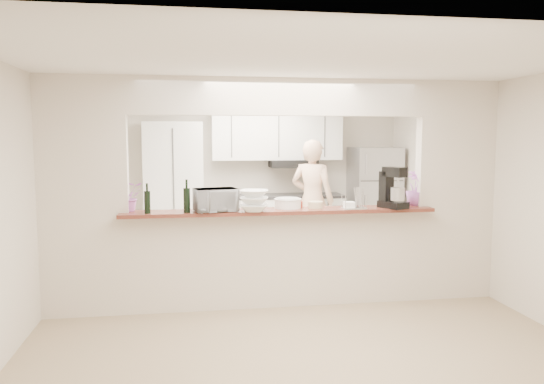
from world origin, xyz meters
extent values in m
plane|color=gray|center=(0.00, 0.00, 0.00)|extent=(6.00, 6.00, 0.00)
cube|color=beige|center=(0.00, 1.55, 0.01)|extent=(5.00, 2.90, 0.01)
cube|color=beige|center=(-2.05, 0.00, 1.25)|extent=(0.90, 0.15, 2.50)
cube|color=beige|center=(2.05, 0.00, 1.25)|extent=(0.90, 0.15, 2.50)
cube|color=beige|center=(0.00, 0.00, 2.30)|extent=(3.20, 0.15, 0.40)
cube|color=beige|center=(0.00, 0.00, 0.53)|extent=(3.20, 0.15, 1.05)
cube|color=brown|center=(0.00, -0.05, 1.07)|extent=(3.40, 0.38, 0.04)
cube|color=silver|center=(-1.20, 2.70, 1.05)|extent=(0.90, 0.60, 2.10)
cube|color=silver|center=(0.45, 2.70, 0.45)|extent=(2.10, 0.60, 0.90)
cube|color=#2A2A2C|center=(0.45, 2.70, 0.92)|extent=(2.10, 0.62, 0.04)
cube|color=silver|center=(0.45, 2.83, 1.88)|extent=(2.10, 0.35, 0.75)
cube|color=black|center=(0.70, 2.72, 1.44)|extent=(0.75, 0.45, 0.12)
cube|color=black|center=(1.20, 2.40, 0.50)|extent=(0.55, 0.02, 0.55)
cube|color=#9D9EA2|center=(2.05, 2.65, 0.85)|extent=(0.75, 0.70, 1.70)
imported|color=#C669BC|center=(-1.60, 0.05, 1.24)|extent=(0.34, 0.32, 0.31)
cylinder|color=black|center=(-1.40, -0.15, 1.21)|extent=(0.06, 0.06, 0.23)
cylinder|color=black|center=(-1.40, -0.15, 1.36)|extent=(0.02, 0.02, 0.08)
cylinder|color=black|center=(-1.00, -0.15, 1.22)|extent=(0.07, 0.07, 0.26)
cylinder|color=black|center=(-1.00, -0.15, 1.39)|extent=(0.02, 0.02, 0.09)
imported|color=#A9A9AE|center=(-0.70, -0.10, 1.21)|extent=(0.49, 0.37, 0.24)
imported|color=white|center=(-0.30, -0.17, 1.20)|extent=(0.36, 0.36, 0.22)
cylinder|color=white|center=(0.10, 0.03, 1.14)|extent=(0.24, 0.24, 0.11)
cylinder|color=white|center=(0.10, 0.03, 1.20)|extent=(0.25, 0.25, 0.01)
cylinder|color=white|center=(0.10, 0.03, 1.14)|extent=(0.29, 0.29, 0.10)
cylinder|color=white|center=(0.10, 0.03, 1.19)|extent=(0.30, 0.30, 0.01)
cylinder|color=maroon|center=(0.20, 0.08, 1.13)|extent=(0.15, 0.15, 0.07)
cylinder|color=#CBBB8F|center=(0.40, -0.03, 1.13)|extent=(0.16, 0.16, 0.08)
cube|color=silver|center=(0.80, -0.15, 1.10)|extent=(0.26, 0.15, 0.02)
cube|color=white|center=(0.80, -0.15, 1.14)|extent=(0.11, 0.11, 0.06)
cube|color=black|center=(1.25, -0.15, 1.13)|extent=(0.30, 0.36, 0.08)
cube|color=black|center=(1.20, -0.05, 1.33)|extent=(0.16, 0.15, 0.32)
cube|color=black|center=(1.25, -0.16, 1.49)|extent=(0.23, 0.29, 0.11)
cylinder|color=#B7B7BC|center=(1.28, -0.21, 1.25)|extent=(0.15, 0.15, 0.14)
imported|color=#D474D7|center=(1.60, 0.05, 1.29)|extent=(0.29, 0.29, 0.39)
imported|color=#D5AA8A|center=(0.86, 2.03, 0.91)|extent=(0.80, 0.74, 1.83)
camera|label=1|loc=(-0.98, -5.67, 1.88)|focal=35.00mm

